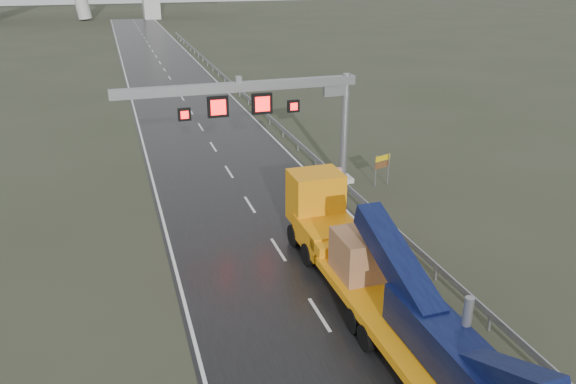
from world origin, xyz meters
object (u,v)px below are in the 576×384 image
object	(u,v)px
exit_sign_pair	(382,164)
striped_barrier	(336,177)
sign_gantry	(273,104)
heavy_haul_truck	(376,276)

from	to	relation	value
exit_sign_pair	striped_barrier	distance (m)	3.14
sign_gantry	heavy_haul_truck	bearing A→B (deg)	-89.56
sign_gantry	exit_sign_pair	distance (m)	8.17
heavy_haul_truck	striped_barrier	distance (m)	14.48
sign_gantry	striped_barrier	distance (m)	6.45
sign_gantry	striped_barrier	world-z (taller)	sign_gantry
sign_gantry	striped_barrier	xyz separation A→B (m)	(4.03, -0.65, -5.00)
heavy_haul_truck	exit_sign_pair	bearing A→B (deg)	61.97
sign_gantry	exit_sign_pair	world-z (taller)	sign_gantry
sign_gantry	heavy_haul_truck	size ratio (longest dim) A/B	0.76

